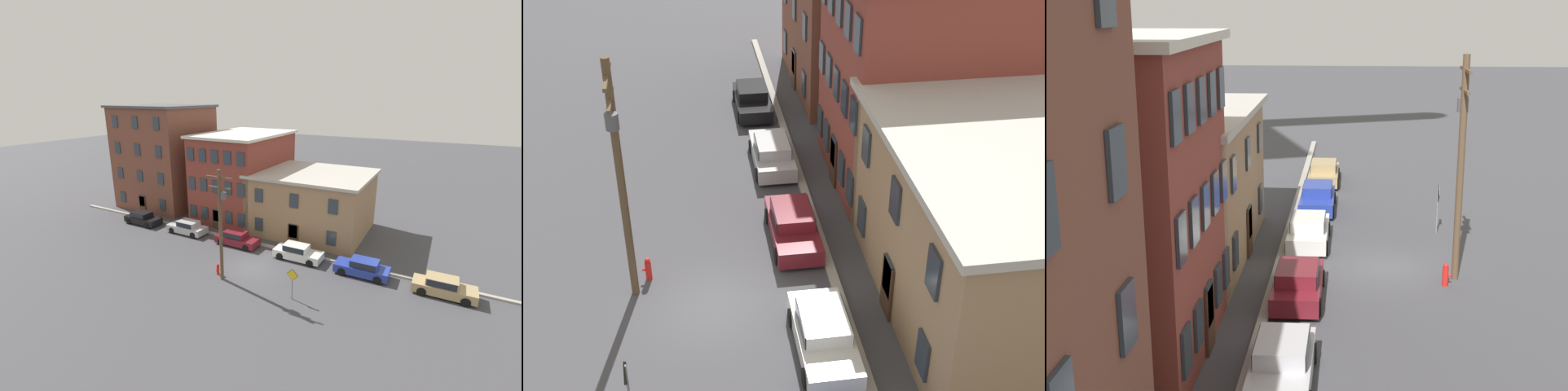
% 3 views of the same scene
% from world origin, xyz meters
% --- Properties ---
extents(ground_plane, '(200.00, 200.00, 0.00)m').
position_xyz_m(ground_plane, '(0.00, 0.00, 0.00)').
color(ground_plane, '#424247').
extents(kerb_strip, '(56.00, 0.36, 0.16)m').
position_xyz_m(kerb_strip, '(0.00, 4.50, 0.08)').
color(kerb_strip, '#9E998E').
rests_on(kerb_strip, ground_plane).
extents(apartment_corner, '(10.88, 9.85, 13.27)m').
position_xyz_m(apartment_corner, '(-19.60, 10.67, 6.65)').
color(apartment_corner, brown).
rests_on(apartment_corner, ground_plane).
extents(apartment_midblock, '(8.64, 12.46, 10.18)m').
position_xyz_m(apartment_midblock, '(-8.07, 11.97, 5.10)').
color(apartment_midblock, brown).
rests_on(apartment_midblock, ground_plane).
extents(apartment_far, '(12.16, 10.64, 6.55)m').
position_xyz_m(apartment_far, '(1.21, 11.06, 3.29)').
color(apartment_far, '#9E7A56').
rests_on(apartment_far, ground_plane).
extents(car_black, '(4.40, 1.92, 1.43)m').
position_xyz_m(car_black, '(-16.63, 3.13, 0.75)').
color(car_black, black).
rests_on(car_black, ground_plane).
extents(car_silver, '(4.40, 1.92, 1.43)m').
position_xyz_m(car_silver, '(-10.11, 3.38, 0.75)').
color(car_silver, '#B7B7BC').
rests_on(car_silver, ground_plane).
extents(car_maroon, '(4.40, 1.92, 1.43)m').
position_xyz_m(car_maroon, '(-3.77, 3.39, 0.75)').
color(car_maroon, maroon).
rests_on(car_maroon, ground_plane).
extents(car_white, '(4.40, 1.92, 1.43)m').
position_xyz_m(car_white, '(2.80, 3.39, 0.75)').
color(car_white, silver).
rests_on(car_white, ground_plane).
extents(car_blue, '(4.40, 1.92, 1.43)m').
position_xyz_m(car_blue, '(8.73, 3.26, 0.75)').
color(car_blue, '#233899').
rests_on(car_blue, ground_plane).
extents(car_tan, '(4.40, 1.92, 1.43)m').
position_xyz_m(car_tan, '(14.74, 3.17, 0.75)').
color(car_tan, tan).
rests_on(car_tan, ground_plane).
extents(caution_sign, '(0.92, 0.08, 2.46)m').
position_xyz_m(caution_sign, '(5.01, -2.83, 1.63)').
color(caution_sign, slate).
rests_on(caution_sign, ground_plane).
extents(utility_pole, '(2.40, 0.44, 9.16)m').
position_xyz_m(utility_pole, '(-1.14, -2.90, 5.15)').
color(utility_pole, brown).
rests_on(utility_pole, ground_plane).
extents(fire_hydrant, '(0.24, 0.34, 0.96)m').
position_xyz_m(fire_hydrant, '(-1.95, -2.42, 0.48)').
color(fire_hydrant, red).
rests_on(fire_hydrant, ground_plane).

